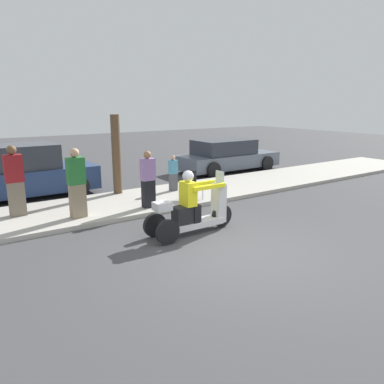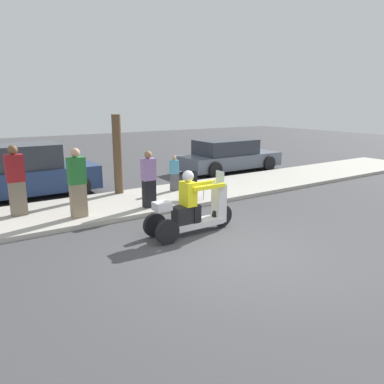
{
  "view_description": "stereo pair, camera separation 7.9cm",
  "coord_description": "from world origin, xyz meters",
  "px_view_note": "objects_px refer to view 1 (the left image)",
  "views": [
    {
      "loc": [
        -4.71,
        -5.36,
        2.99
      ],
      "look_at": [
        -0.04,
        1.49,
        0.99
      ],
      "focal_mm": 35.0,
      "sensor_mm": 36.0,
      "label": 1
    },
    {
      "loc": [
        -4.64,
        -5.4,
        2.99
      ],
      "look_at": [
        -0.04,
        1.49,
        0.99
      ],
      "focal_mm": 35.0,
      "sensor_mm": 36.0,
      "label": 2
    }
  ],
  "objects_px": {
    "parked_car_lot_left": "(23,173)",
    "tree_trunk": "(116,155)",
    "parked_car_lot_far": "(227,156)",
    "motorcycle_trike": "(192,211)",
    "spectator_end_of_line": "(148,180)",
    "spectator_by_tree": "(15,182)",
    "folding_chair_curbside": "(192,182)",
    "spectator_near_curb": "(173,174)",
    "spectator_mid_group": "(77,184)"
  },
  "relations": [
    {
      "from": "folding_chair_curbside",
      "to": "parked_car_lot_left",
      "type": "relative_size",
      "value": 0.19
    },
    {
      "from": "spectator_mid_group",
      "to": "spectator_end_of_line",
      "type": "height_order",
      "value": "spectator_mid_group"
    },
    {
      "from": "motorcycle_trike",
      "to": "spectator_end_of_line",
      "type": "distance_m",
      "value": 2.22
    },
    {
      "from": "parked_car_lot_left",
      "to": "spectator_near_curb",
      "type": "bearing_deg",
      "value": -29.44
    },
    {
      "from": "spectator_near_curb",
      "to": "spectator_by_tree",
      "type": "bearing_deg",
      "value": -178.5
    },
    {
      "from": "spectator_mid_group",
      "to": "folding_chair_curbside",
      "type": "height_order",
      "value": "spectator_mid_group"
    },
    {
      "from": "spectator_by_tree",
      "to": "parked_car_lot_left",
      "type": "bearing_deg",
      "value": 75.57
    },
    {
      "from": "spectator_mid_group",
      "to": "tree_trunk",
      "type": "bearing_deg",
      "value": 44.72
    },
    {
      "from": "parked_car_lot_left",
      "to": "tree_trunk",
      "type": "distance_m",
      "value": 3.04
    },
    {
      "from": "spectator_end_of_line",
      "to": "tree_trunk",
      "type": "relative_size",
      "value": 0.63
    },
    {
      "from": "spectator_by_tree",
      "to": "spectator_near_curb",
      "type": "relative_size",
      "value": 1.56
    },
    {
      "from": "spectator_near_curb",
      "to": "spectator_mid_group",
      "type": "bearing_deg",
      "value": -162.08
    },
    {
      "from": "spectator_near_curb",
      "to": "tree_trunk",
      "type": "distance_m",
      "value": 1.93
    },
    {
      "from": "spectator_near_curb",
      "to": "motorcycle_trike",
      "type": "bearing_deg",
      "value": -114.98
    },
    {
      "from": "spectator_mid_group",
      "to": "parked_car_lot_left",
      "type": "distance_m",
      "value": 3.55
    },
    {
      "from": "spectator_by_tree",
      "to": "parked_car_lot_far",
      "type": "bearing_deg",
      "value": 15.38
    },
    {
      "from": "motorcycle_trike",
      "to": "spectator_end_of_line",
      "type": "xyz_separation_m",
      "value": [
        0.02,
        2.2,
        0.34
      ]
    },
    {
      "from": "motorcycle_trike",
      "to": "tree_trunk",
      "type": "bearing_deg",
      "value": 90.24
    },
    {
      "from": "spectator_end_of_line",
      "to": "folding_chair_curbside",
      "type": "bearing_deg",
      "value": 6.11
    },
    {
      "from": "spectator_mid_group",
      "to": "parked_car_lot_far",
      "type": "bearing_deg",
      "value": 24.3
    },
    {
      "from": "parked_car_lot_left",
      "to": "parked_car_lot_far",
      "type": "relative_size",
      "value": 0.93
    },
    {
      "from": "spectator_mid_group",
      "to": "spectator_near_curb",
      "type": "bearing_deg",
      "value": 17.92
    },
    {
      "from": "spectator_end_of_line",
      "to": "motorcycle_trike",
      "type": "bearing_deg",
      "value": -90.57
    },
    {
      "from": "spectator_by_tree",
      "to": "folding_chair_curbside",
      "type": "height_order",
      "value": "spectator_by_tree"
    },
    {
      "from": "spectator_mid_group",
      "to": "spectator_by_tree",
      "type": "bearing_deg",
      "value": 140.94
    },
    {
      "from": "motorcycle_trike",
      "to": "folding_chair_curbside",
      "type": "height_order",
      "value": "motorcycle_trike"
    },
    {
      "from": "spectator_end_of_line",
      "to": "parked_car_lot_far",
      "type": "bearing_deg",
      "value": 32.25
    },
    {
      "from": "spectator_by_tree",
      "to": "spectator_near_curb",
      "type": "xyz_separation_m",
      "value": [
        4.8,
        0.13,
        -0.31
      ]
    },
    {
      "from": "motorcycle_trike",
      "to": "parked_car_lot_far",
      "type": "distance_m",
      "value": 8.28
    },
    {
      "from": "motorcycle_trike",
      "to": "spectator_near_curb",
      "type": "xyz_separation_m",
      "value": [
        1.64,
        3.52,
        0.14
      ]
    },
    {
      "from": "tree_trunk",
      "to": "spectator_by_tree",
      "type": "bearing_deg",
      "value": -164.93
    },
    {
      "from": "motorcycle_trike",
      "to": "folding_chair_curbside",
      "type": "distance_m",
      "value": 2.85
    },
    {
      "from": "spectator_end_of_line",
      "to": "parked_car_lot_left",
      "type": "bearing_deg",
      "value": 124.71
    },
    {
      "from": "spectator_by_tree",
      "to": "folding_chair_curbside",
      "type": "bearing_deg",
      "value": -12.22
    },
    {
      "from": "spectator_mid_group",
      "to": "folding_chair_curbside",
      "type": "bearing_deg",
      "value": -0.14
    },
    {
      "from": "spectator_end_of_line",
      "to": "spectator_by_tree",
      "type": "relative_size",
      "value": 0.87
    },
    {
      "from": "parked_car_lot_left",
      "to": "tree_trunk",
      "type": "bearing_deg",
      "value": -33.06
    },
    {
      "from": "spectator_mid_group",
      "to": "parked_car_lot_far",
      "type": "height_order",
      "value": "spectator_mid_group"
    },
    {
      "from": "parked_car_lot_left",
      "to": "parked_car_lot_far",
      "type": "xyz_separation_m",
      "value": [
        8.36,
        0.0,
        -0.13
      ]
    },
    {
      "from": "parked_car_lot_far",
      "to": "spectator_end_of_line",
      "type": "bearing_deg",
      "value": -147.75
    },
    {
      "from": "spectator_near_curb",
      "to": "parked_car_lot_left",
      "type": "height_order",
      "value": "parked_car_lot_left"
    },
    {
      "from": "spectator_by_tree",
      "to": "folding_chair_curbside",
      "type": "xyz_separation_m",
      "value": [
        4.75,
        -1.03,
        -0.37
      ]
    },
    {
      "from": "spectator_by_tree",
      "to": "parked_car_lot_far",
      "type": "xyz_separation_m",
      "value": [
        9.0,
        2.48,
        -0.34
      ]
    },
    {
      "from": "spectator_end_of_line",
      "to": "spectator_near_curb",
      "type": "relative_size",
      "value": 1.35
    },
    {
      "from": "parked_car_lot_left",
      "to": "parked_car_lot_far",
      "type": "distance_m",
      "value": 8.36
    },
    {
      "from": "spectator_by_tree",
      "to": "motorcycle_trike",
      "type": "bearing_deg",
      "value": -47.09
    },
    {
      "from": "spectator_mid_group",
      "to": "parked_car_lot_left",
      "type": "bearing_deg",
      "value": 100.06
    },
    {
      "from": "spectator_mid_group",
      "to": "folding_chair_curbside",
      "type": "distance_m",
      "value": 3.51
    },
    {
      "from": "motorcycle_trike",
      "to": "spectator_by_tree",
      "type": "xyz_separation_m",
      "value": [
        -3.16,
        3.39,
        0.45
      ]
    },
    {
      "from": "motorcycle_trike",
      "to": "parked_car_lot_far",
      "type": "xyz_separation_m",
      "value": [
        5.84,
        5.87,
        0.12
      ]
    }
  ]
}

